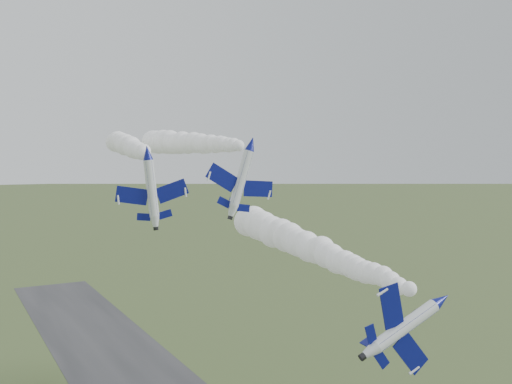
% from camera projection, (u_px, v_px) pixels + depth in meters
% --- Properties ---
extents(jet_lead, '(4.98, 12.43, 9.27)m').
position_uv_depth(jet_lead, '(442.00, 300.00, 60.76)').
color(jet_lead, silver).
extents(smoke_trail_jet_lead, '(11.67, 59.03, 5.95)m').
position_uv_depth(smoke_trail_jet_lead, '(308.00, 246.00, 90.32)').
color(smoke_trail_jet_lead, white).
extents(jet_pair_left, '(9.45, 11.08, 2.81)m').
position_uv_depth(jet_pair_left, '(147.00, 152.00, 74.02)').
color(jet_pair_left, silver).
extents(smoke_trail_jet_pair_left, '(22.76, 70.88, 4.83)m').
position_uv_depth(smoke_trail_jet_pair_left, '(127.00, 145.00, 110.80)').
color(smoke_trail_jet_pair_left, white).
extents(jet_pair_right, '(10.11, 12.54, 3.97)m').
position_uv_depth(jet_pair_right, '(252.00, 144.00, 82.77)').
color(jet_pair_right, silver).
extents(smoke_trail_jet_pair_right, '(13.21, 66.51, 5.64)m').
position_uv_depth(smoke_trail_jet_pair_right, '(186.00, 143.00, 115.86)').
color(smoke_trail_jet_pair_right, white).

